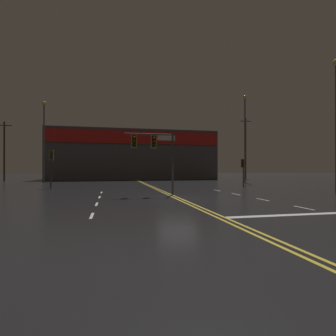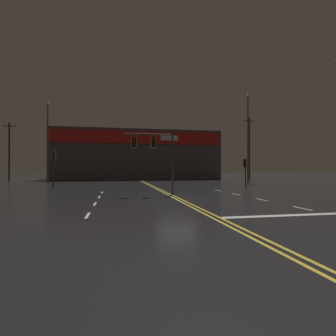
{
  "view_description": "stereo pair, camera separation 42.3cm",
  "coord_description": "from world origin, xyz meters",
  "views": [
    {
      "loc": [
        -4.25,
        -16.61,
        1.93
      ],
      "look_at": [
        0.0,
        3.02,
        2.0
      ],
      "focal_mm": 28.0,
      "sensor_mm": 36.0,
      "label": 1
    },
    {
      "loc": [
        -3.84,
        -16.69,
        1.93
      ],
      "look_at": [
        0.0,
        3.02,
        2.0
      ],
      "focal_mm": 28.0,
      "sensor_mm": 36.0,
      "label": 2
    }
  ],
  "objects": [
    {
      "name": "traffic_signal_corner_northeast",
      "position": [
        10.33,
        10.59,
        2.25
      ],
      "size": [
        0.42,
        0.36,
        3.07
      ],
      "color": "#38383D",
      "rests_on": "ground"
    },
    {
      "name": "ground_plane",
      "position": [
        0.0,
        0.0,
        0.0
      ],
      "size": [
        200.0,
        200.0,
        0.0
      ],
      "primitive_type": "plane",
      "color": "black"
    },
    {
      "name": "building_backdrop",
      "position": [
        0.0,
        34.4,
        4.55
      ],
      "size": [
        30.53,
        10.23,
        9.06
      ],
      "color": "#4C4C51",
      "rests_on": "ground"
    },
    {
      "name": "road_markings",
      "position": [
        0.99,
        -1.38,
        0.0
      ],
      "size": [
        14.98,
        60.0,
        0.01
      ],
      "color": "gold",
      "rests_on": "ground"
    },
    {
      "name": "streetlight_near_right",
      "position": [
        14.16,
        17.12,
        7.61
      ],
      "size": [
        0.56,
        0.56,
        12.36
      ],
      "color": "#59595E",
      "rests_on": "ground"
    },
    {
      "name": "streetlight_far_right",
      "position": [
        -13.47,
        22.73,
        7.08
      ],
      "size": [
        0.56,
        0.56,
        11.38
      ],
      "color": "#59595E",
      "rests_on": "ground"
    },
    {
      "name": "traffic_signal_corner_northwest",
      "position": [
        -10.08,
        11.12,
        2.78
      ],
      "size": [
        0.42,
        0.36,
        3.79
      ],
      "color": "#38383D",
      "rests_on": "ground"
    },
    {
      "name": "traffic_signal_median",
      "position": [
        -1.3,
        2.45,
        3.58
      ],
      "size": [
        3.67,
        0.36,
        4.74
      ],
      "color": "#38383D",
      "rests_on": "ground"
    },
    {
      "name": "utility_pole_row",
      "position": [
        2.28,
        29.56,
        5.56
      ],
      "size": [
        44.23,
        0.26,
        11.76
      ],
      "color": "#4C3828",
      "rests_on": "ground"
    },
    {
      "name": "streetlight_median_approach",
      "position": [
        12.94,
        0.56,
        6.62
      ],
      "size": [
        0.56,
        0.56,
        10.53
      ],
      "color": "#59595E",
      "rests_on": "ground"
    }
  ]
}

